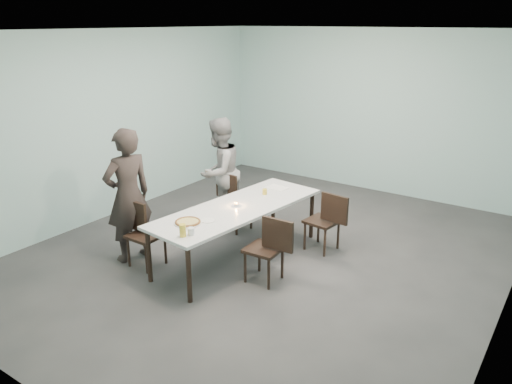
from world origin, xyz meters
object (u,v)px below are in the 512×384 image
Objects in this scene: chair_near_right at (270,245)px; chair_far_left at (232,198)px; beer_glass at (183,230)px; tealight at (236,205)px; table at (238,211)px; diner_far at (219,172)px; side_plate at (208,220)px; water_tumbler at (191,231)px; diner_near at (128,196)px; chair_near_left at (141,229)px; chair_far_right at (327,218)px; pizza at (188,222)px; amber_tumbler at (265,192)px.

chair_far_left is at bearing -40.79° from chair_near_right.
beer_glass is 1.15m from tealight.
tealight is at bearing 172.62° from table.
diner_far is 1.76m from side_plate.
chair_near_right is at bearing 49.41° from water_tumbler.
water_tumbler is at bearing 94.38° from diner_near.
diner_far reaches higher than chair_near_right.
diner_far is 11.42× the size of beer_glass.
chair_near_right is 1.10m from beer_glass.
tealight is at bearing 43.88° from chair_near_left.
chair_far_left is 1.75m from diner_near.
water_tumbler is (1.09, -1.90, -0.06)m from diner_far.
chair_near_left is 1.30m from tealight.
beer_glass is at bearing 24.21° from diner_far.
diner_far is 9.51× the size of side_plate.
chair_far_right is at bearing 9.16° from chair_far_left.
chair_far_left reaches higher than pizza.
table is at bearing 139.18° from diner_near.
chair_near_right is 9.67× the size of water_tumbler.
pizza is at bearing 123.31° from beer_glass.
tealight is at bearing 45.24° from diner_far.
water_tumbler is at bearing 58.60° from beer_glass.
diner_far is (-0.03, 1.72, 0.35)m from chair_near_left.
water_tumbler is (1.06, -0.19, 0.29)m from chair_near_left.
beer_glass reaches higher than water_tumbler.
pizza is 0.39m from beer_glass.
side_plate reaches higher than table.
side_plate is 0.46m from water_tumbler.
water_tumbler is at bearing -42.07° from pizza.
table is 0.82m from chair_near_right.
diner_far reaches higher than chair_far_right.
diner_near is 1.07× the size of diner_far.
chair_near_right is (0.73, -0.33, -0.19)m from table.
diner_far is at bearing 174.98° from chair_far_left.
chair_far_right is at bearing 43.96° from table.
table is at bearing 92.79° from beer_glass.
diner_near is (-0.49, -1.63, 0.41)m from chair_far_left.
diner_near is 1.32m from water_tumbler.
pizza is 1.45m from amber_tumbler.
diner_near is at bearing -169.26° from side_plate.
amber_tumbler is (-0.88, -0.25, 0.29)m from chair_far_right.
pizza reaches higher than side_plate.
side_plate is at bearing 104.92° from water_tumbler.
diner_far is 19.03× the size of water_tumbler.
beer_glass reaches higher than chair_far_right.
chair_far_left is 1.72m from pizza.
chair_far_right is 0.48× the size of diner_near.
diner_near is 12.17× the size of beer_glass.
pizza is (0.82, -1.66, -0.09)m from diner_far.
side_plate is at bearing 54.02° from pizza.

